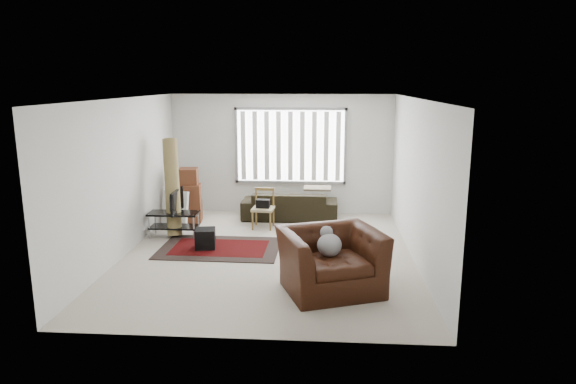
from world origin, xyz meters
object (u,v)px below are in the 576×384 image
side_chair (263,207)px  armchair (331,256)px  moving_boxes (190,197)px  sofa (290,201)px  tv_stand (174,219)px

side_chair → armchair: (1.35, -3.15, 0.06)m
moving_boxes → armchair: moving_boxes is taller
sofa → armchair: armchair is taller
tv_stand → side_chair: side_chair is taller
tv_stand → moving_boxes: moving_boxes is taller
tv_stand → moving_boxes: (0.04, 1.11, 0.19)m
side_chair → armchair: armchair is taller
moving_boxes → side_chair: size_ratio=1.43×
tv_stand → sofa: (2.17, 1.48, 0.05)m
moving_boxes → sofa: size_ratio=0.56×
moving_boxes → sofa: bearing=10.0°
side_chair → moving_boxes: bearing=171.1°
side_chair → armchair: size_ratio=0.48×
side_chair → sofa: bearing=60.9°
tv_stand → moving_boxes: 1.12m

